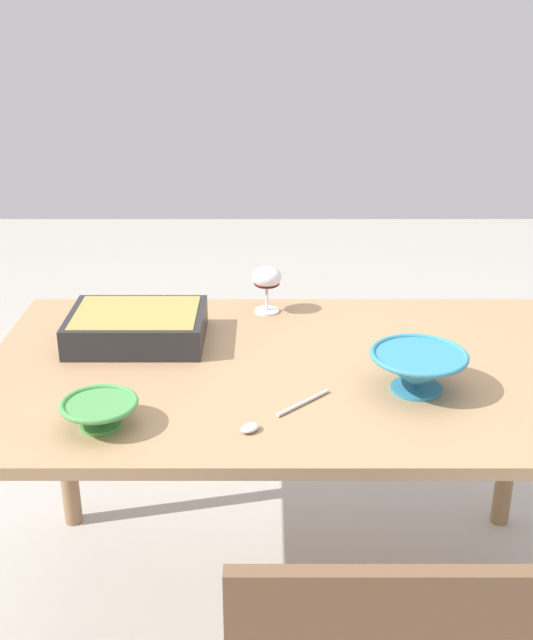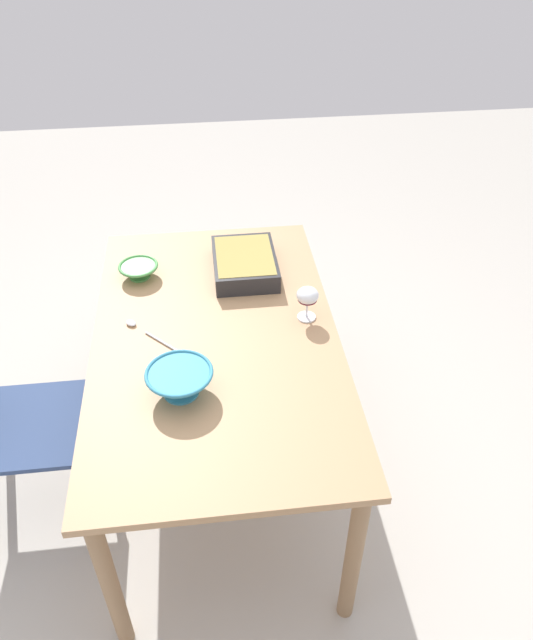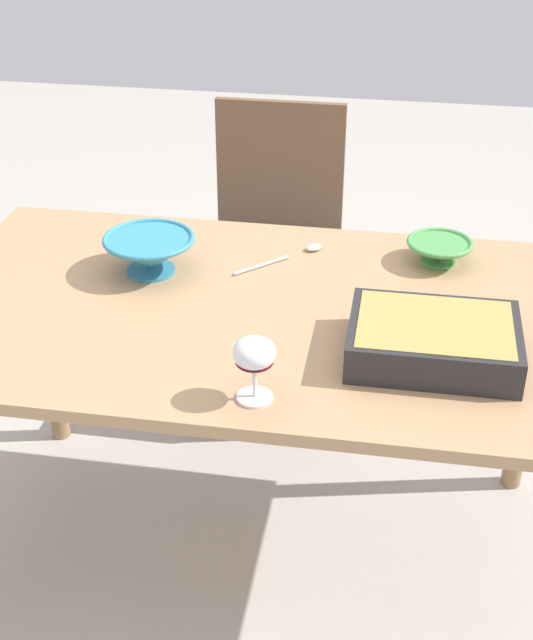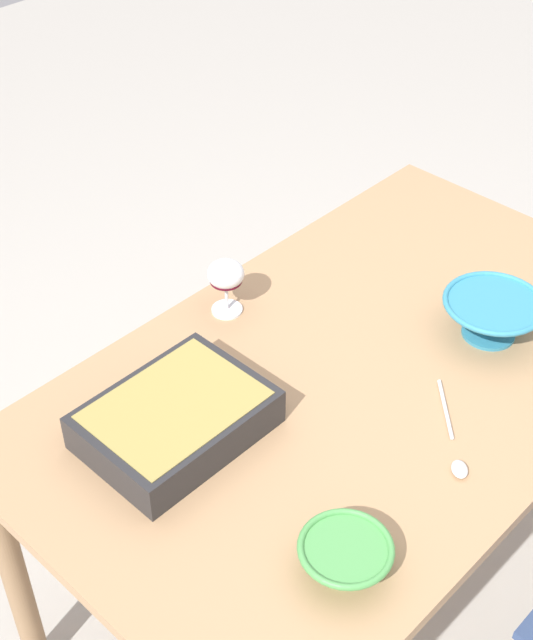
# 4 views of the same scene
# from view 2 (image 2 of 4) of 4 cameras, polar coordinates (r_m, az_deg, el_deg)

# --- Properties ---
(ground_plane) EXTENTS (8.00, 8.00, 0.00)m
(ground_plane) POSITION_cam_2_polar(r_m,az_deg,el_deg) (2.71, -3.95, -13.42)
(ground_plane) COLOR #B2ADA3
(dining_table) EXTENTS (1.47, 0.87, 0.74)m
(dining_table) POSITION_cam_2_polar(r_m,az_deg,el_deg) (2.23, -4.67, -3.15)
(dining_table) COLOR tan
(dining_table) RESTS_ON ground_plane
(wine_glass) EXTENTS (0.08, 0.08, 0.13)m
(wine_glass) POSITION_cam_2_polar(r_m,az_deg,el_deg) (2.20, 3.87, 2.13)
(wine_glass) COLOR white
(wine_glass) RESTS_ON dining_table
(casserole_dish) EXTENTS (0.34, 0.25, 0.08)m
(casserole_dish) POSITION_cam_2_polar(r_m,az_deg,el_deg) (2.47, -2.06, 5.42)
(casserole_dish) COLOR #262628
(casserole_dish) RESTS_ON dining_table
(mixing_bowl) EXTENTS (0.16, 0.16, 0.06)m
(mixing_bowl) POSITION_cam_2_polar(r_m,az_deg,el_deg) (2.49, -11.90, 4.62)
(mixing_bowl) COLOR #4C994C
(mixing_bowl) RESTS_ON dining_table
(small_bowl) EXTENTS (0.22, 0.22, 0.09)m
(small_bowl) POSITION_cam_2_polar(r_m,az_deg,el_deg) (1.94, -8.12, -5.69)
(small_bowl) COLOR teal
(small_bowl) RESTS_ON dining_table
(serving_spoon) EXTENTS (0.20, 0.19, 0.01)m
(serving_spoon) POSITION_cam_2_polar(r_m,az_deg,el_deg) (2.23, -11.66, -0.86)
(serving_spoon) COLOR silver
(serving_spoon) RESTS_ON dining_table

